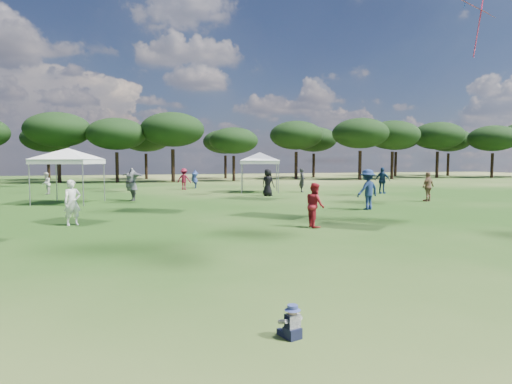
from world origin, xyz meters
TOP-DOWN VIEW (x-y plane):
  - tree_line at (2.39, 47.41)m, footprint 108.78×17.63m
  - tent_left at (-4.80, 21.84)m, footprint 5.65×5.65m
  - tent_right at (7.59, 26.61)m, footprint 5.36×5.36m
  - toddler at (0.07, 1.83)m, footprint 0.33×0.35m
  - festival_crowd at (0.35, 22.07)m, footprint 28.54×23.76m

SIDE VIEW (x-z plane):
  - toddler at x=0.07m, z-range -0.02..0.42m
  - festival_crowd at x=0.35m, z-range -0.07..1.85m
  - tent_right at x=7.59m, z-range 1.19..4.41m
  - tent_left at x=-4.80m, z-range 1.22..4.50m
  - tree_line at x=2.39m, z-range 1.54..9.31m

